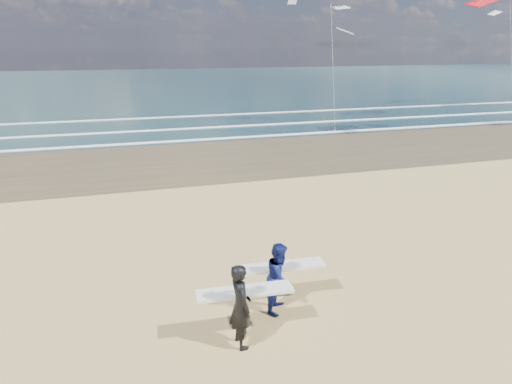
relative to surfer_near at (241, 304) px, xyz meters
name	(u,v)px	position (x,y,z in m)	size (l,w,h in m)	color
wet_sand_strip	(440,140)	(19.44, 18.17, -1.00)	(220.00, 12.00, 0.01)	#463B25
ocean	(241,82)	(19.44, 72.17, -1.00)	(220.00, 100.00, 0.02)	#193237
foam_breakers	(367,118)	(19.44, 28.27, -0.96)	(220.00, 11.70, 0.05)	white
surfer_near	(241,304)	(0.00, 0.00, 0.00)	(2.23, 1.07, 1.98)	black
surfer_far	(280,276)	(1.31, 1.11, -0.09)	(2.23, 1.24, 1.81)	#0E1651
kite_1	(332,44)	(14.42, 25.77, 5.49)	(6.22, 4.78, 11.49)	slate
kite_5	(511,39)	(37.40, 31.36, 5.92)	(5.40, 4.69, 12.91)	slate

